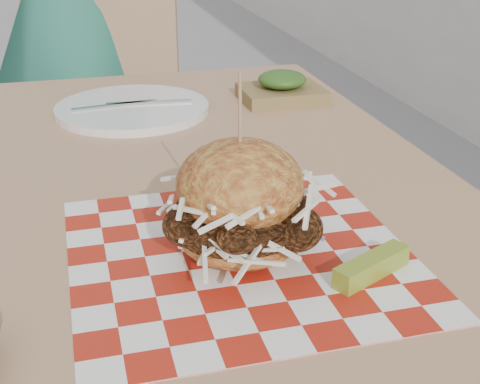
% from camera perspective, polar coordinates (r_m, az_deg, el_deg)
% --- Properties ---
extents(diner, '(0.60, 0.44, 1.53)m').
position_cam_1_polar(diner, '(1.97, -14.44, 13.57)').
color(diner, '#28745F').
rests_on(diner, ground).
extents(patio_table, '(0.80, 1.20, 0.75)m').
position_cam_1_polar(patio_table, '(0.93, -6.43, -4.02)').
color(patio_table, tan).
rests_on(patio_table, ground).
extents(patio_chair, '(0.52, 0.52, 0.95)m').
position_cam_1_polar(patio_chair, '(1.88, -10.27, 6.82)').
color(patio_chair, tan).
rests_on(patio_chair, ground).
extents(paper_liner, '(0.36, 0.36, 0.00)m').
position_cam_1_polar(paper_liner, '(0.72, 0.00, -5.35)').
color(paper_liner, '#B32111').
rests_on(paper_liner, patio_table).
extents(sandwich, '(0.18, 0.18, 0.20)m').
position_cam_1_polar(sandwich, '(0.70, 0.00, -1.30)').
color(sandwich, '#C38737').
rests_on(sandwich, paper_liner).
extents(pickle_spear, '(0.10, 0.06, 0.02)m').
position_cam_1_polar(pickle_spear, '(0.69, 11.17, -6.26)').
color(pickle_spear, '#88A22F').
rests_on(pickle_spear, paper_liner).
extents(place_setting, '(0.27, 0.27, 0.02)m').
position_cam_1_polar(place_setting, '(1.20, -9.17, 7.03)').
color(place_setting, white).
rests_on(place_setting, patio_table).
extents(kraft_tray, '(0.15, 0.12, 0.06)m').
position_cam_1_polar(kraft_tray, '(1.26, 3.60, 8.81)').
color(kraft_tray, olive).
rests_on(kraft_tray, patio_table).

